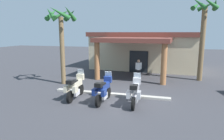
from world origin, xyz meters
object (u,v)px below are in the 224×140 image
motorcycle_silver (135,92)px  pedestrian (139,68)px  palm_tree_near_portico (204,25)px  motorcycle_blue (103,90)px  motorcycle_cream (75,87)px  motel_building (144,50)px  palm_tree_roadside (61,26)px

motorcycle_silver → pedestrian: bearing=4.3°
palm_tree_near_portico → motorcycle_blue: bearing=-129.6°
motorcycle_cream → motorcycle_blue: bearing=-97.0°
motel_building → palm_tree_near_portico: 7.47m
motorcycle_cream → palm_tree_near_portico: 11.00m
motorcycle_cream → palm_tree_roadside: palm_tree_roadside is taller
motorcycle_cream → palm_tree_roadside: bearing=37.2°
motorcycle_silver → palm_tree_near_portico: palm_tree_near_portico is taller
motorcycle_blue → palm_tree_near_portico: size_ratio=0.34×
motel_building → pedestrian: motel_building is taller
motel_building → pedestrian: (0.31, -5.91, -1.03)m
pedestrian → motorcycle_cream: bearing=-54.7°
motorcycle_blue → motorcycle_silver: bearing=-85.9°
motel_building → pedestrian: size_ratio=6.76×
motorcycle_silver → motorcycle_cream: bearing=86.0°
motorcycle_cream → pedestrian: bearing=-27.6°
pedestrian → palm_tree_near_portico: bearing=73.2°
motel_building → motorcycle_cream: motel_building is taller
pedestrian → palm_tree_roadside: 6.88m
motorcycle_blue → pedestrian: bearing=-7.6°
motorcycle_cream → palm_tree_roadside: (-2.46, 3.02, 3.58)m
palm_tree_roadside → palm_tree_near_portico: (10.12, 3.96, 0.12)m
motel_building → motorcycle_cream: size_ratio=5.11×
motorcycle_blue → motorcycle_silver: size_ratio=1.00×
motel_building → motorcycle_blue: bearing=-90.9°
motorcycle_silver → palm_tree_roadside: 7.66m
palm_tree_roadside → motorcycle_blue: bearing=-36.8°
motel_building → motorcycle_silver: bearing=-82.4°
motorcycle_blue → palm_tree_roadside: bearing=55.5°
motorcycle_silver → motel_building: bearing=2.5°
motorcycle_cream → pedestrian: 6.56m
pedestrian → motorcycle_silver: bearing=-22.3°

